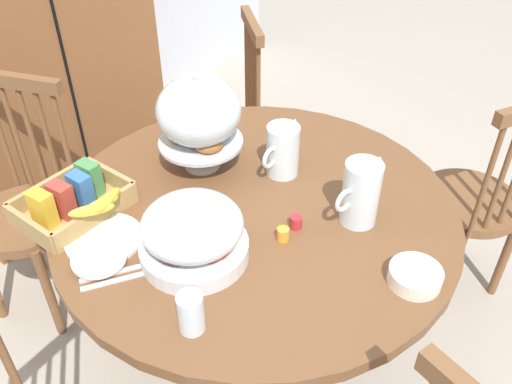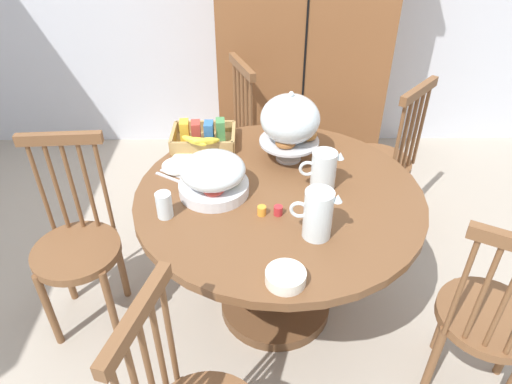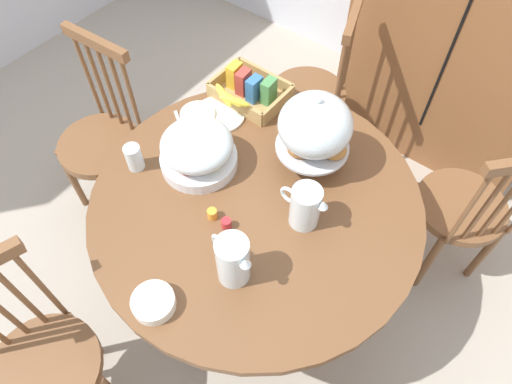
% 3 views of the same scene
% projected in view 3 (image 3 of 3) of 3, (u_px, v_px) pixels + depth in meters
% --- Properties ---
extents(ground_plane, '(10.00, 10.00, 0.00)m').
position_uv_depth(ground_plane, '(252.00, 284.00, 2.33)').
color(ground_plane, '#A89E8E').
extents(dining_table, '(1.25, 1.25, 0.74)m').
position_uv_depth(dining_table, '(256.00, 228.00, 1.90)').
color(dining_table, brown).
rests_on(dining_table, ground_plane).
extents(windsor_chair_by_cabinet, '(0.47, 0.47, 0.97)m').
position_uv_depth(windsor_chair_by_cabinet, '(463.00, 210.00, 2.05)').
color(windsor_chair_by_cabinet, brown).
rests_on(windsor_chair_by_cabinet, ground_plane).
extents(windsor_chair_facing_door, '(0.43, 0.43, 0.97)m').
position_uv_depth(windsor_chair_facing_door, '(313.00, 95.00, 2.47)').
color(windsor_chair_facing_door, brown).
rests_on(windsor_chair_facing_door, ground_plane).
extents(windsor_chair_far_side, '(0.40, 0.40, 0.97)m').
position_uv_depth(windsor_chair_far_side, '(103.00, 142.00, 2.28)').
color(windsor_chair_far_side, brown).
rests_on(windsor_chair_far_side, ground_plane).
extents(windsor_chair_host_seat, '(0.42, 0.42, 0.97)m').
position_uv_depth(windsor_chair_host_seat, '(42.00, 363.00, 1.67)').
color(windsor_chair_host_seat, brown).
rests_on(windsor_chair_host_seat, ground_plane).
extents(pastry_stand_with_dome, '(0.28, 0.28, 0.34)m').
position_uv_depth(pastry_stand_with_dome, '(315.00, 127.00, 1.68)').
color(pastry_stand_with_dome, silver).
rests_on(pastry_stand_with_dome, dining_table).
extents(fruit_platter_covered, '(0.30, 0.30, 0.18)m').
position_uv_depth(fruit_platter_covered, '(198.00, 150.00, 1.76)').
color(fruit_platter_covered, silver).
rests_on(fruit_platter_covered, dining_table).
extents(orange_juice_pitcher, '(0.19, 0.11, 0.20)m').
position_uv_depth(orange_juice_pitcher, '(233.00, 261.00, 1.49)').
color(orange_juice_pitcher, silver).
rests_on(orange_juice_pitcher, dining_table).
extents(milk_pitcher, '(0.19, 0.11, 0.18)m').
position_uv_depth(milk_pitcher, '(305.00, 208.00, 1.62)').
color(milk_pitcher, silver).
rests_on(milk_pitcher, dining_table).
extents(cereal_basket, '(0.32, 0.30, 0.12)m').
position_uv_depth(cereal_basket, '(248.00, 90.00, 2.01)').
color(cereal_basket, tan).
rests_on(cereal_basket, dining_table).
extents(china_plate_large, '(0.22, 0.22, 0.01)m').
position_uv_depth(china_plate_large, '(219.00, 114.00, 1.98)').
color(china_plate_large, white).
rests_on(china_plate_large, dining_table).
extents(china_plate_small, '(0.15, 0.15, 0.01)m').
position_uv_depth(china_plate_small, '(198.00, 114.00, 1.97)').
color(china_plate_small, white).
rests_on(china_plate_small, china_plate_large).
extents(cereal_bowl, '(0.14, 0.14, 0.04)m').
position_uv_depth(cereal_bowl, '(154.00, 303.00, 1.48)').
color(cereal_bowl, white).
rests_on(cereal_bowl, dining_table).
extents(drinking_glass, '(0.06, 0.06, 0.11)m').
position_uv_depth(drinking_glass, '(134.00, 157.00, 1.78)').
color(drinking_glass, silver).
rests_on(drinking_glass, dining_table).
extents(jam_jar_strawberry, '(0.04, 0.04, 0.04)m').
position_uv_depth(jam_jar_strawberry, '(227.00, 224.00, 1.65)').
color(jam_jar_strawberry, '#B7282D').
rests_on(jam_jar_strawberry, dining_table).
extents(jam_jar_apricot, '(0.04, 0.04, 0.04)m').
position_uv_depth(jam_jar_apricot, '(212.00, 214.00, 1.67)').
color(jam_jar_apricot, orange).
rests_on(jam_jar_apricot, dining_table).
extents(table_knife, '(0.15, 0.10, 0.01)m').
position_uv_depth(table_knife, '(187.00, 123.00, 1.96)').
color(table_knife, silver).
rests_on(table_knife, dining_table).
extents(dinner_fork, '(0.15, 0.10, 0.01)m').
position_uv_depth(dinner_fork, '(180.00, 125.00, 1.95)').
color(dinner_fork, silver).
rests_on(dinner_fork, dining_table).
extents(soup_spoon, '(0.15, 0.10, 0.01)m').
position_uv_depth(soup_spoon, '(250.00, 107.00, 2.01)').
color(soup_spoon, silver).
rests_on(soup_spoon, dining_table).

